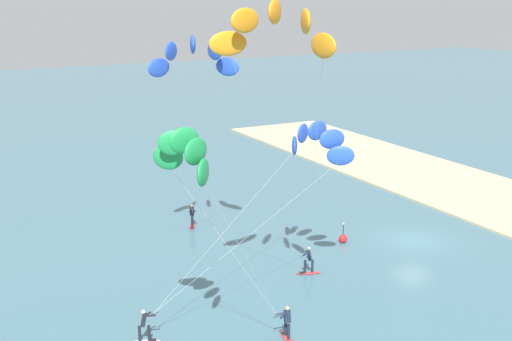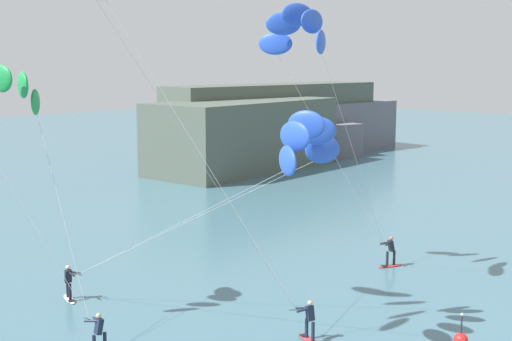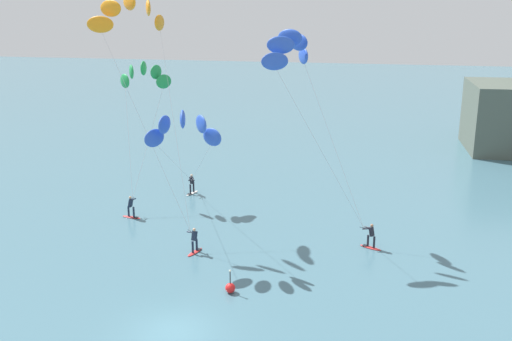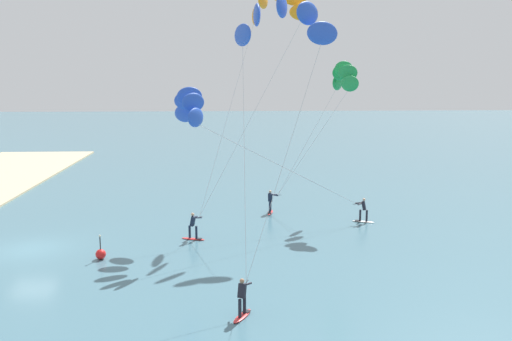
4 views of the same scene
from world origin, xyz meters
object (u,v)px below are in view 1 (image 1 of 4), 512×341
object	(u,v)px
kitesurfer_far_out	(193,64)
marker_buoy	(343,238)
kitesurfer_downwind	(277,41)
kitesurfer_nearshore	(191,163)
kitesurfer_mid_water	(310,148)

from	to	relation	value
kitesurfer_far_out	marker_buoy	world-z (taller)	kitesurfer_far_out
kitesurfer_far_out	kitesurfer_downwind	size ratio (longest dim) A/B	0.86
kitesurfer_downwind	marker_buoy	xyz separation A→B (m)	(8.88, -10.21, -13.78)
kitesurfer_nearshore	kitesurfer_downwind	size ratio (longest dim) A/B	0.69
kitesurfer_far_out	kitesurfer_downwind	xyz separation A→B (m)	(-11.00, 0.65, 2.06)
marker_buoy	kitesurfer_downwind	bearing A→B (deg)	131.01
kitesurfer_mid_water	kitesurfer_far_out	bearing A→B (deg)	34.87
kitesurfer_mid_water	marker_buoy	bearing A→B (deg)	-52.67
kitesurfer_nearshore	kitesurfer_mid_water	world-z (taller)	kitesurfer_nearshore
kitesurfer_mid_water	marker_buoy	world-z (taller)	kitesurfer_mid_water
kitesurfer_nearshore	marker_buoy	xyz separation A→B (m)	(10.15, -14.95, -9.04)
kitesurfer_mid_water	marker_buoy	size ratio (longest dim) A/B	9.69
kitesurfer_mid_water	kitesurfer_far_out	world-z (taller)	kitesurfer_far_out
kitesurfer_far_out	marker_buoy	xyz separation A→B (m)	(-2.12, -9.56, -11.72)
kitesurfer_mid_water	kitesurfer_far_out	xyz separation A→B (m)	(6.15, 4.28, 4.28)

